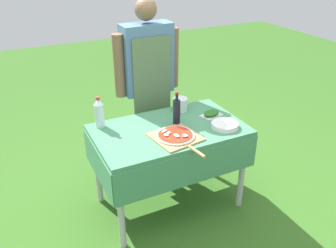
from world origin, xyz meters
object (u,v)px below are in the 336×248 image
at_px(pizza_on_peel, 176,136).
at_px(water_bottle, 99,113).
at_px(plate_stack, 225,125).
at_px(prep_table, 169,140).
at_px(mixing_tub, 180,104).
at_px(herb_container, 211,113).
at_px(person_cook, 148,76).
at_px(oil_bottle, 177,112).

relative_size(pizza_on_peel, water_bottle, 2.08).
bearing_deg(plate_stack, prep_table, 155.75).
bearing_deg(mixing_tub, herb_container, -47.85).
bearing_deg(person_cook, plate_stack, 111.65).
distance_m(prep_table, water_bottle, 0.61).
bearing_deg(prep_table, mixing_tub, 47.67).
relative_size(prep_table, oil_bottle, 4.26).
distance_m(water_bottle, plate_stack, 1.02).
bearing_deg(mixing_tub, oil_bottle, -123.89).
bearing_deg(person_cook, prep_table, 81.58).
distance_m(herb_container, mixing_tub, 0.29).
distance_m(herb_container, plate_stack, 0.23).
xyz_separation_m(prep_table, person_cook, (0.08, 0.61, 0.34)).
distance_m(oil_bottle, water_bottle, 0.62).
xyz_separation_m(person_cook, water_bottle, (-0.57, -0.34, -0.11)).
xyz_separation_m(person_cook, pizza_on_peel, (-0.11, -0.78, -0.22)).
distance_m(oil_bottle, plate_stack, 0.40).
relative_size(herb_container, plate_stack, 0.93).
bearing_deg(oil_bottle, prep_table, -157.70).
bearing_deg(prep_table, pizza_on_peel, -98.25).
xyz_separation_m(person_cook, mixing_tub, (0.16, -0.35, -0.18)).
relative_size(person_cook, herb_container, 8.16).
distance_m(mixing_tub, plate_stack, 0.48).
distance_m(pizza_on_peel, mixing_tub, 0.50).
relative_size(herb_container, mixing_tub, 1.57).
bearing_deg(prep_table, oil_bottle, 22.30).
bearing_deg(prep_table, person_cook, 82.41).
height_order(person_cook, oil_bottle, person_cook).
bearing_deg(prep_table, herb_container, 6.17).
xyz_separation_m(oil_bottle, water_bottle, (-0.58, 0.24, 0.01)).
relative_size(person_cook, mixing_tub, 12.82).
bearing_deg(plate_stack, herb_container, 85.24).
xyz_separation_m(herb_container, plate_stack, (-0.02, -0.23, -0.00)).
bearing_deg(plate_stack, person_cook, 112.49).
bearing_deg(pizza_on_peel, prep_table, 72.96).
bearing_deg(water_bottle, prep_table, -29.05).
height_order(pizza_on_peel, oil_bottle, oil_bottle).
xyz_separation_m(mixing_tub, plate_stack, (0.17, -0.45, -0.04)).
height_order(pizza_on_peel, plate_stack, pizza_on_peel).
bearing_deg(plate_stack, water_bottle, 153.09).
xyz_separation_m(oil_bottle, mixing_tub, (0.15, 0.23, -0.06)).
xyz_separation_m(oil_bottle, plate_stack, (0.33, -0.22, -0.10)).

